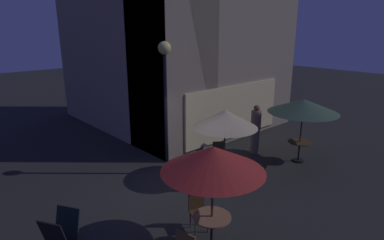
% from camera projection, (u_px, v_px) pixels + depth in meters
% --- Properties ---
extents(ground_plane, '(60.00, 60.00, 0.00)m').
position_uv_depth(ground_plane, '(169.00, 189.00, 9.39)').
color(ground_plane, '#262625').
extents(cafe_building, '(7.47, 8.85, 8.94)m').
position_uv_depth(cafe_building, '(168.00, 27.00, 13.52)').
color(cafe_building, gray).
rests_on(cafe_building, ground).
extents(street_lamp_near_corner, '(0.38, 0.38, 4.11)m').
position_uv_depth(street_lamp_near_corner, '(165.00, 77.00, 9.48)').
color(street_lamp_near_corner, black).
rests_on(street_lamp_near_corner, ground).
extents(menu_sandwich_board, '(0.83, 0.80, 0.88)m').
position_uv_depth(menu_sandwich_board, '(61.00, 233.00, 6.63)').
color(menu_sandwich_board, black).
rests_on(menu_sandwich_board, ground).
extents(cafe_table_0, '(0.80, 0.80, 0.77)m').
position_uv_depth(cafe_table_0, '(212.00, 224.00, 6.72)').
color(cafe_table_0, black).
rests_on(cafe_table_0, ground).
extents(cafe_table_1, '(0.74, 0.74, 0.75)m').
position_uv_depth(cafe_table_1, '(224.00, 162.00, 9.83)').
color(cafe_table_1, black).
rests_on(cafe_table_1, ground).
extents(cafe_table_2, '(0.79, 0.79, 0.73)m').
position_uv_depth(cafe_table_2, '(299.00, 146.00, 11.16)').
color(cafe_table_2, black).
rests_on(cafe_table_2, ground).
extents(patio_umbrella_0, '(2.08, 2.08, 2.30)m').
position_uv_depth(patio_umbrella_0, '(213.00, 159.00, 6.31)').
color(patio_umbrella_0, black).
rests_on(patio_umbrella_0, ground).
extents(patio_umbrella_1, '(1.91, 1.91, 2.20)m').
position_uv_depth(patio_umbrella_1, '(225.00, 119.00, 9.45)').
color(patio_umbrella_1, black).
rests_on(patio_umbrella_1, ground).
extents(patio_umbrella_2, '(2.32, 2.32, 2.21)m').
position_uv_depth(patio_umbrella_2, '(303.00, 106.00, 10.76)').
color(patio_umbrella_2, black).
rests_on(patio_umbrella_2, ground).
extents(cafe_chair_0, '(0.50, 0.50, 0.91)m').
position_uv_depth(cafe_chair_0, '(198.00, 207.00, 7.43)').
color(cafe_chair_0, '#4E361E').
rests_on(cafe_chair_0, ground).
extents(cafe_chair_2, '(0.57, 0.57, 0.91)m').
position_uv_depth(cafe_chair_2, '(219.00, 153.00, 10.57)').
color(cafe_chair_2, black).
rests_on(cafe_chair_2, ground).
extents(cafe_chair_3, '(0.44, 0.44, 0.89)m').
position_uv_depth(cafe_chair_3, '(204.00, 171.00, 9.27)').
color(cafe_chair_3, black).
rests_on(cafe_chair_3, ground).
extents(patron_seated_0, '(0.53, 0.34, 1.27)m').
position_uv_depth(patron_seated_0, '(208.00, 164.00, 9.32)').
color(patron_seated_0, '#451E1A').
rests_on(patron_seated_0, ground).
extents(patron_standing_1, '(0.37, 0.37, 1.82)m').
position_uv_depth(patron_standing_1, '(256.00, 129.00, 11.82)').
color(patron_standing_1, '#71665B').
rests_on(patron_standing_1, ground).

